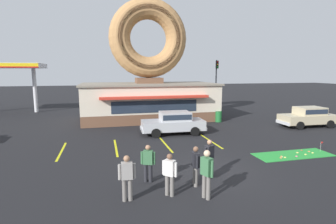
{
  "coord_description": "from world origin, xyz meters",
  "views": [
    {
      "loc": [
        -4.41,
        -10.21,
        4.41
      ],
      "look_at": [
        -0.64,
        5.0,
        2.0
      ],
      "focal_mm": 28.0,
      "sensor_mm": 36.0,
      "label": 1
    }
  ],
  "objects_px": {
    "putting_flag_pin": "(321,144)",
    "pedestrian_beanie_man": "(127,176)",
    "car_champagne": "(308,116)",
    "pedestrian_clipboard_woman": "(207,172)",
    "golf_ball": "(282,157)",
    "pedestrian_leather_jacket_man": "(148,162)",
    "traffic_light_pole": "(216,78)",
    "trash_bin": "(219,116)",
    "pedestrian_hooded_kid": "(196,164)",
    "pedestrian_blue_sweater_man": "(170,173)",
    "pedestrian_crossing_woman": "(209,156)",
    "car_silver": "(174,122)"
  },
  "relations": [
    {
      "from": "pedestrian_beanie_man",
      "to": "traffic_light_pole",
      "type": "height_order",
      "value": "traffic_light_pole"
    },
    {
      "from": "golf_ball",
      "to": "pedestrian_leather_jacket_man",
      "type": "xyz_separation_m",
      "value": [
        -7.24,
        -1.27,
        0.79
      ]
    },
    {
      "from": "golf_ball",
      "to": "pedestrian_clipboard_woman",
      "type": "bearing_deg",
      "value": -150.27
    },
    {
      "from": "putting_flag_pin",
      "to": "pedestrian_clipboard_woman",
      "type": "xyz_separation_m",
      "value": [
        -8.28,
        -3.55,
        0.54
      ]
    },
    {
      "from": "pedestrian_hooded_kid",
      "to": "golf_ball",
      "type": "bearing_deg",
      "value": 20.41
    },
    {
      "from": "putting_flag_pin",
      "to": "pedestrian_crossing_woman",
      "type": "xyz_separation_m",
      "value": [
        -7.38,
        -1.65,
        0.43
      ]
    },
    {
      "from": "pedestrian_hooded_kid",
      "to": "traffic_light_pole",
      "type": "relative_size",
      "value": 0.27
    },
    {
      "from": "golf_ball",
      "to": "pedestrian_crossing_woman",
      "type": "relative_size",
      "value": 0.03
    },
    {
      "from": "trash_bin",
      "to": "traffic_light_pole",
      "type": "height_order",
      "value": "traffic_light_pole"
    },
    {
      "from": "putting_flag_pin",
      "to": "pedestrian_blue_sweater_man",
      "type": "bearing_deg",
      "value": -162.22
    },
    {
      "from": "pedestrian_clipboard_woman",
      "to": "pedestrian_crossing_woman",
      "type": "bearing_deg",
      "value": 64.72
    },
    {
      "from": "putting_flag_pin",
      "to": "pedestrian_hooded_kid",
      "type": "bearing_deg",
      "value": -163.45
    },
    {
      "from": "pedestrian_hooded_kid",
      "to": "pedestrian_beanie_man",
      "type": "distance_m",
      "value": 2.75
    },
    {
      "from": "golf_ball",
      "to": "pedestrian_leather_jacket_man",
      "type": "bearing_deg",
      "value": -170.06
    },
    {
      "from": "car_champagne",
      "to": "pedestrian_hooded_kid",
      "type": "relative_size",
      "value": 2.92
    },
    {
      "from": "putting_flag_pin",
      "to": "car_champagne",
      "type": "xyz_separation_m",
      "value": [
        4.37,
        5.89,
        0.43
      ]
    },
    {
      "from": "traffic_light_pole",
      "to": "car_champagne",
      "type": "bearing_deg",
      "value": -75.82
    },
    {
      "from": "pedestrian_hooded_kid",
      "to": "traffic_light_pole",
      "type": "bearing_deg",
      "value": 63.86
    },
    {
      "from": "golf_ball",
      "to": "pedestrian_beanie_man",
      "type": "xyz_separation_m",
      "value": [
        -8.2,
        -2.65,
        0.85
      ]
    },
    {
      "from": "pedestrian_leather_jacket_man",
      "to": "trash_bin",
      "type": "height_order",
      "value": "pedestrian_leather_jacket_man"
    },
    {
      "from": "trash_bin",
      "to": "traffic_light_pole",
      "type": "distance_m",
      "value": 9.11
    },
    {
      "from": "putting_flag_pin",
      "to": "pedestrian_beanie_man",
      "type": "distance_m",
      "value": 11.4
    },
    {
      "from": "pedestrian_blue_sweater_man",
      "to": "pedestrian_leather_jacket_man",
      "type": "relative_size",
      "value": 1.01
    },
    {
      "from": "golf_ball",
      "to": "traffic_light_pole",
      "type": "height_order",
      "value": "traffic_light_pole"
    },
    {
      "from": "putting_flag_pin",
      "to": "car_silver",
      "type": "distance_m",
      "value": 9.17
    },
    {
      "from": "pedestrian_leather_jacket_man",
      "to": "pedestrian_crossing_woman",
      "type": "relative_size",
      "value": 0.98
    },
    {
      "from": "car_silver",
      "to": "pedestrian_clipboard_woman",
      "type": "height_order",
      "value": "pedestrian_clipboard_woman"
    },
    {
      "from": "car_silver",
      "to": "car_champagne",
      "type": "distance_m",
      "value": 11.23
    },
    {
      "from": "pedestrian_blue_sweater_man",
      "to": "traffic_light_pole",
      "type": "relative_size",
      "value": 0.27
    },
    {
      "from": "pedestrian_beanie_man",
      "to": "pedestrian_crossing_woman",
      "type": "relative_size",
      "value": 1.03
    },
    {
      "from": "car_champagne",
      "to": "traffic_light_pole",
      "type": "bearing_deg",
      "value": 104.18
    },
    {
      "from": "pedestrian_leather_jacket_man",
      "to": "pedestrian_beanie_man",
      "type": "height_order",
      "value": "pedestrian_beanie_man"
    },
    {
      "from": "pedestrian_hooded_kid",
      "to": "pedestrian_leather_jacket_man",
      "type": "bearing_deg",
      "value": 155.63
    },
    {
      "from": "pedestrian_hooded_kid",
      "to": "car_champagne",
      "type": "bearing_deg",
      "value": 33.42
    },
    {
      "from": "pedestrian_blue_sweater_man",
      "to": "traffic_light_pole",
      "type": "bearing_deg",
      "value": 61.86
    },
    {
      "from": "pedestrian_leather_jacket_man",
      "to": "traffic_light_pole",
      "type": "bearing_deg",
      "value": 58.97
    },
    {
      "from": "car_champagne",
      "to": "traffic_light_pole",
      "type": "relative_size",
      "value": 0.8
    },
    {
      "from": "pedestrian_hooded_kid",
      "to": "trash_bin",
      "type": "distance_m",
      "value": 13.63
    },
    {
      "from": "pedestrian_blue_sweater_man",
      "to": "pedestrian_beanie_man",
      "type": "relative_size",
      "value": 0.96
    },
    {
      "from": "pedestrian_blue_sweater_man",
      "to": "pedestrian_beanie_man",
      "type": "xyz_separation_m",
      "value": [
        -1.5,
        -0.02,
        0.04
      ]
    },
    {
      "from": "putting_flag_pin",
      "to": "trash_bin",
      "type": "bearing_deg",
      "value": 100.7
    },
    {
      "from": "golf_ball",
      "to": "pedestrian_beanie_man",
      "type": "distance_m",
      "value": 8.66
    },
    {
      "from": "pedestrian_clipboard_woman",
      "to": "pedestrian_blue_sweater_man",
      "type": "bearing_deg",
      "value": 156.59
    },
    {
      "from": "golf_ball",
      "to": "pedestrian_clipboard_woman",
      "type": "distance_m",
      "value": 6.41
    },
    {
      "from": "pedestrian_blue_sweater_man",
      "to": "pedestrian_crossing_woman",
      "type": "bearing_deg",
      "value": 33.51
    },
    {
      "from": "car_champagne",
      "to": "pedestrian_clipboard_woman",
      "type": "relative_size",
      "value": 2.62
    },
    {
      "from": "pedestrian_blue_sweater_man",
      "to": "car_champagne",
      "type": "bearing_deg",
      "value": 32.82
    },
    {
      "from": "car_champagne",
      "to": "trash_bin",
      "type": "height_order",
      "value": "car_champagne"
    },
    {
      "from": "car_champagne",
      "to": "traffic_light_pole",
      "type": "distance_m",
      "value": 12.2
    },
    {
      "from": "pedestrian_hooded_kid",
      "to": "pedestrian_beanie_man",
      "type": "bearing_deg",
      "value": -167.47
    }
  ]
}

